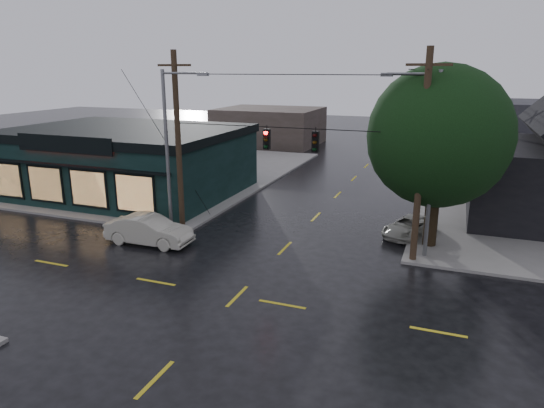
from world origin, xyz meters
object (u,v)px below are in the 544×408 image
at_px(utility_pole_ne, 412,262).
at_px(sedan_cream, 149,230).
at_px(corner_tree, 439,137).
at_px(suv_silver, 409,227).
at_px(utility_pole_nw, 183,231).

height_order(utility_pole_ne, sedan_cream, utility_pole_ne).
distance_m(utility_pole_ne, sedan_cream, 13.83).
distance_m(corner_tree, utility_pole_ne, 6.40).
relative_size(sedan_cream, suv_silver, 1.20).
distance_m(utility_pole_nw, sedan_cream, 2.65).
relative_size(corner_tree, suv_silver, 2.36).
bearing_deg(utility_pole_ne, corner_tree, 75.76).
distance_m(corner_tree, suv_silver, 5.67).
height_order(utility_pole_nw, sedan_cream, utility_pole_nw).
bearing_deg(utility_pole_ne, utility_pole_nw, 180.00).
bearing_deg(utility_pole_nw, corner_tree, 10.01).
xyz_separation_m(utility_pole_ne, sedan_cream, (-13.58, -2.46, 0.78)).
xyz_separation_m(utility_pole_nw, utility_pole_ne, (13.00, 0.00, 0.00)).
bearing_deg(utility_pole_nw, utility_pole_ne, 0.00).
xyz_separation_m(utility_pole_ne, suv_silver, (-0.56, 3.86, 0.55)).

